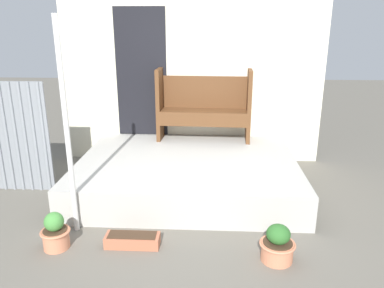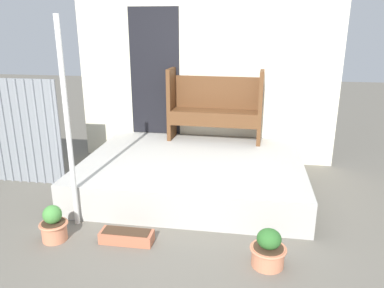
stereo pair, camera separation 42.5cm
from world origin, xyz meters
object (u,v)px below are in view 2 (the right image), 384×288
at_px(planter_box_rect, 127,237).
at_px(flower_pot_middle, 268,250).
at_px(support_post, 68,127).
at_px(bench, 215,105).
at_px(flower_pot_left, 54,225).

bearing_deg(planter_box_rect, flower_pot_middle, -6.61).
bearing_deg(support_post, planter_box_rect, -22.60).
xyz_separation_m(support_post, bench, (1.35, 2.13, -0.15)).
xyz_separation_m(flower_pot_left, planter_box_rect, (0.76, 0.07, -0.11)).
relative_size(bench, planter_box_rect, 2.62).
bearing_deg(support_post, bench, 57.66).
distance_m(flower_pot_middle, planter_box_rect, 1.45).
bearing_deg(flower_pot_middle, support_post, 168.00).
distance_m(bench, flower_pot_left, 2.98).
bearing_deg(bench, flower_pot_left, -117.83).
xyz_separation_m(support_post, flower_pot_left, (-0.08, -0.36, -0.96)).
height_order(bench, flower_pot_middle, bench).
xyz_separation_m(bench, flower_pot_left, (-1.43, -2.49, -0.82)).
height_order(bench, planter_box_rect, bench).
bearing_deg(support_post, flower_pot_left, -102.99).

